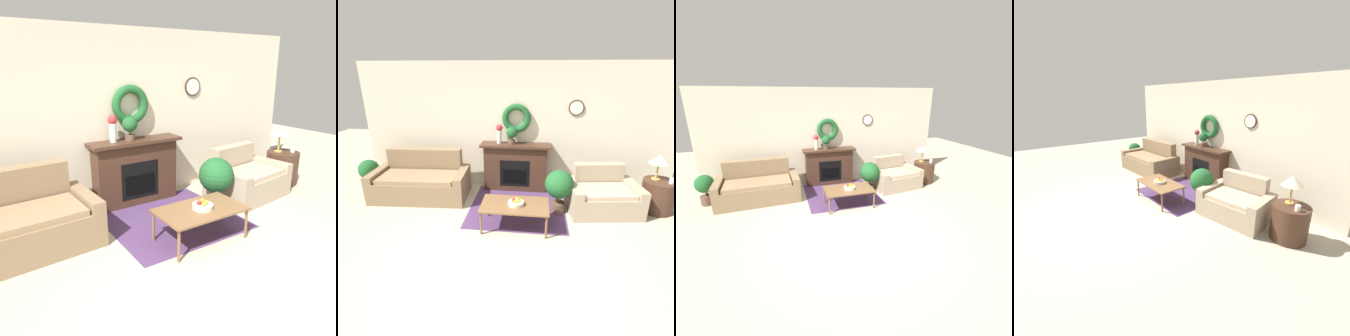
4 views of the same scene
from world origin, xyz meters
TOP-DOWN VIEW (x-y plane):
  - ground_plane at (0.00, 0.00)m, footprint 16.00×16.00m
  - floor_rug at (0.15, 1.69)m, footprint 1.82×1.75m
  - wall_back at (0.00, 2.75)m, footprint 6.80×0.20m
  - fireplace at (0.03, 2.54)m, footprint 1.49×0.41m
  - couch_left at (-1.89, 1.96)m, footprint 1.98×1.08m
  - loveseat_right at (1.74, 1.77)m, footprint 1.40×1.05m
  - coffee_table at (0.15, 1.00)m, footprint 1.12×0.65m
  - fruit_bowl at (0.17, 0.99)m, footprint 0.26×0.26m
  - side_table_by_loveseat at (2.77, 1.88)m, footprint 0.59×0.59m
  - table_lamp at (2.70, 1.94)m, footprint 0.34×0.34m
  - mug at (2.91, 1.77)m, footprint 0.08×0.08m
  - vase_on_mantel_left at (-0.32, 2.55)m, footprint 0.14×0.14m
  - potted_plant_on_mantel at (-0.05, 2.53)m, footprint 0.24×0.24m
  - potted_plant_floor_by_couch at (-3.07, 2.00)m, footprint 0.43×0.43m
  - potted_plant_floor_by_loveseat at (0.92, 1.61)m, footprint 0.53×0.53m

SIDE VIEW (x-z plane):
  - ground_plane at x=0.00m, z-range 0.00..0.00m
  - floor_rug at x=0.15m, z-range 0.00..0.01m
  - loveseat_right at x=1.74m, z-range -0.12..0.71m
  - side_table_by_loveseat at x=2.77m, z-range 0.00..0.61m
  - couch_left at x=-1.89m, z-range -0.15..0.80m
  - coffee_table at x=0.15m, z-range 0.18..0.61m
  - potted_plant_floor_by_couch at x=-3.07m, z-range 0.07..0.80m
  - fruit_bowl at x=0.17m, z-range 0.41..0.52m
  - potted_plant_floor_by_loveseat at x=0.92m, z-range 0.11..0.94m
  - fireplace at x=0.03m, z-range 0.01..1.05m
  - mug at x=2.91m, z-range 0.61..0.71m
  - table_lamp at x=2.70m, z-range 0.75..1.24m
  - potted_plant_on_mantel at x=-0.05m, z-range 1.08..1.45m
  - vase_on_mantel_left at x=-0.32m, z-range 1.08..1.48m
  - wall_back at x=0.00m, z-range 0.01..2.71m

